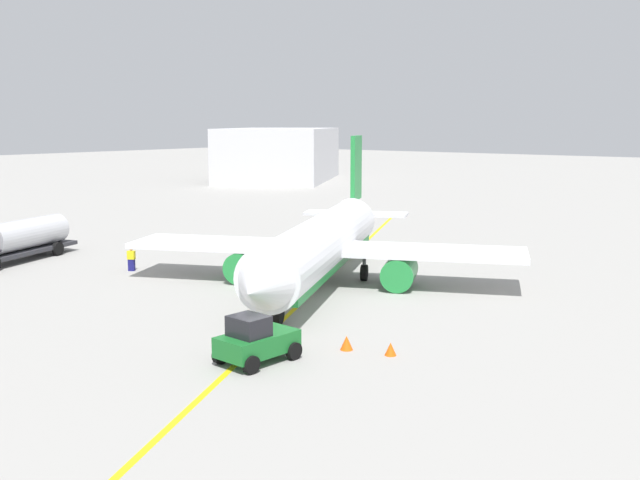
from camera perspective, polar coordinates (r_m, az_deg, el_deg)
The scene contains 9 objects.
ground_plane at distance 48.71m, azimuth 0.00°, elevation -3.49°, with size 400.00×400.00×0.00m, color #9E9B96.
airplane at distance 48.70m, azimuth 0.13°, elevation -0.39°, with size 29.38×25.97×9.51m.
fuel_tanker at distance 61.28m, azimuth -22.29°, elevation 0.08°, with size 11.08×5.77×3.15m.
pushback_tug at distance 33.26m, azimuth -4.99°, elevation -7.70°, with size 3.75×2.56×2.20m.
refueling_worker at distance 54.89m, azimuth -14.33°, elevation -1.47°, with size 0.57×0.63×1.71m.
safety_cone_nose at distance 34.42m, azimuth 5.46°, elevation -8.35°, with size 0.55×0.55×0.61m, color #F2590F.
safety_cone_wingtip at distance 35.09m, azimuth 2.06°, elevation -7.92°, with size 0.61×0.61×0.68m, color #F2590F.
distant_hangar at distance 136.76m, azimuth -3.12°, elevation 6.60°, with size 35.38×30.20×9.49m.
taxi_line_marking at distance 48.71m, azimuth 0.00°, elevation -3.48°, with size 81.61×0.30×0.01m, color yellow.
Camera 1 is at (37.69, 28.97, 10.58)m, focal length 41.54 mm.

